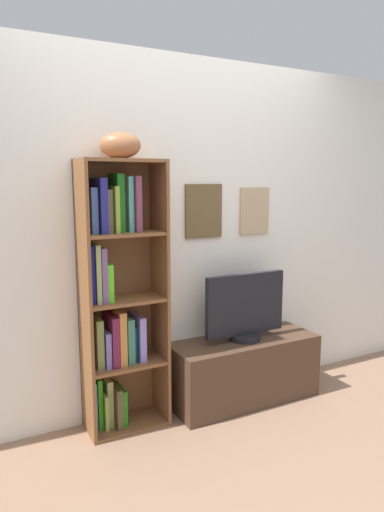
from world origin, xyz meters
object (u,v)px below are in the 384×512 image
Objects in this scene: tv_stand at (244,370)px; football at (120,145)px; television at (245,308)px; bookshelf at (115,299)px.

football is at bearing 176.04° from tv_stand.
football is at bearing 176.12° from television.
bookshelf is 1.10m from tv_stand.
football reaches higher than bookshelf.
tv_stand is 0.45m from television.
tv_stand is at bearing -3.96° from football.
bookshelf is 0.92m from football.
bookshelf is at bearing 174.46° from television.
television is (0.91, -0.09, -0.16)m from bookshelf.
bookshelf is 2.73× the size of television.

